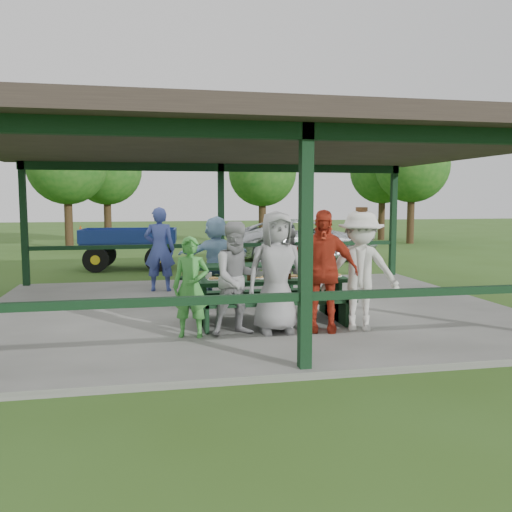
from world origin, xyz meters
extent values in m
plane|color=#34541A|center=(0.00, 0.00, 0.00)|extent=(90.00, 90.00, 0.00)
cube|color=slate|center=(0.00, 0.00, 0.05)|extent=(10.00, 8.00, 0.10)
cube|color=black|center=(0.00, -3.80, 1.60)|extent=(0.15, 0.15, 3.00)
cube|color=black|center=(-4.80, 3.80, 1.60)|extent=(0.15, 0.15, 3.00)
cube|color=black|center=(0.00, 3.80, 1.60)|extent=(0.15, 0.15, 3.00)
cube|color=black|center=(4.80, 3.80, 1.60)|extent=(0.15, 0.15, 3.00)
cube|color=black|center=(-2.40, -3.80, 1.00)|extent=(4.65, 0.10, 0.10)
cube|color=black|center=(2.40, -3.80, 1.00)|extent=(4.65, 0.10, 0.10)
cube|color=black|center=(-2.40, 3.80, 1.00)|extent=(4.65, 0.10, 0.10)
cube|color=black|center=(2.40, 3.80, 1.00)|extent=(4.65, 0.10, 0.10)
cube|color=black|center=(0.00, -3.80, 3.00)|extent=(9.80, 0.15, 0.20)
cube|color=black|center=(0.00, 3.80, 3.00)|extent=(9.80, 0.15, 0.20)
cube|color=#2F2622|center=(0.00, 0.00, 3.22)|extent=(10.60, 8.60, 0.24)
cube|color=black|center=(0.15, -1.20, 0.82)|extent=(2.66, 0.75, 0.06)
cube|color=black|center=(0.15, -1.75, 0.53)|extent=(2.66, 0.28, 0.05)
cube|color=black|center=(0.15, -0.65, 0.53)|extent=(2.66, 0.28, 0.05)
cube|color=black|center=(-1.00, -1.20, 0.47)|extent=(0.06, 0.70, 0.75)
cube|color=black|center=(1.30, -1.20, 0.47)|extent=(0.06, 0.70, 0.75)
cube|color=black|center=(-1.00, -1.20, 0.33)|extent=(0.06, 1.39, 0.45)
cube|color=black|center=(1.30, -1.20, 0.33)|extent=(0.06, 1.39, 0.45)
cube|color=black|center=(-0.09, 0.80, 0.82)|extent=(2.35, 0.75, 0.06)
cube|color=black|center=(-0.09, 0.25, 0.53)|extent=(2.35, 0.28, 0.05)
cube|color=black|center=(-0.09, 1.35, 0.53)|extent=(2.35, 0.28, 0.05)
cube|color=black|center=(-1.08, 0.80, 0.47)|extent=(0.06, 0.70, 0.75)
cube|color=black|center=(0.90, 0.80, 0.47)|extent=(0.06, 0.70, 0.75)
cube|color=black|center=(-1.08, 0.80, 0.33)|extent=(0.06, 1.39, 0.45)
cube|color=black|center=(0.90, 0.80, 0.33)|extent=(0.06, 1.39, 0.45)
cylinder|color=white|center=(-0.81, -1.20, 0.86)|extent=(0.22, 0.22, 0.01)
torus|color=#AC803D|center=(-0.85, -1.22, 0.88)|extent=(0.10, 0.10, 0.03)
torus|color=#AC803D|center=(-0.77, -1.22, 0.88)|extent=(0.10, 0.10, 0.03)
torus|color=#AC803D|center=(-0.81, -1.16, 0.88)|extent=(0.10, 0.10, 0.03)
cylinder|color=white|center=(-0.05, -1.20, 0.86)|extent=(0.22, 0.22, 0.01)
torus|color=#AC803D|center=(-0.09, -1.22, 0.88)|extent=(0.10, 0.10, 0.03)
torus|color=#AC803D|center=(-0.01, -1.22, 0.88)|extent=(0.10, 0.10, 0.03)
torus|color=#AC803D|center=(-0.05, -1.16, 0.88)|extent=(0.10, 0.10, 0.03)
cylinder|color=white|center=(0.58, -1.20, 0.86)|extent=(0.22, 0.22, 0.01)
torus|color=#AC803D|center=(0.54, -1.22, 0.88)|extent=(0.10, 0.10, 0.03)
torus|color=#AC803D|center=(0.62, -1.22, 0.88)|extent=(0.10, 0.10, 0.03)
torus|color=#AC803D|center=(0.58, -1.16, 0.88)|extent=(0.10, 0.10, 0.03)
cylinder|color=white|center=(1.34, -1.20, 0.86)|extent=(0.22, 0.22, 0.01)
torus|color=#AC803D|center=(1.30, -1.22, 0.88)|extent=(0.10, 0.10, 0.03)
torus|color=#AC803D|center=(1.38, -1.22, 0.88)|extent=(0.10, 0.10, 0.03)
torus|color=#AC803D|center=(1.34, -1.16, 0.88)|extent=(0.10, 0.10, 0.03)
cylinder|color=#381E0F|center=(-0.25, -1.38, 0.90)|extent=(0.06, 0.06, 0.10)
cylinder|color=#381E0F|center=(0.19, -1.38, 0.90)|extent=(0.06, 0.06, 0.10)
cylinder|color=#381E0F|center=(0.35, -1.38, 0.90)|extent=(0.06, 0.06, 0.10)
cylinder|color=#381E0F|center=(0.38, -1.38, 0.90)|extent=(0.06, 0.06, 0.10)
cylinder|color=#381E0F|center=(0.44, -1.38, 0.90)|extent=(0.06, 0.06, 0.10)
cone|color=white|center=(-0.89, -1.00, 0.90)|extent=(0.09, 0.09, 0.10)
cone|color=white|center=(-0.86, -1.00, 0.90)|extent=(0.09, 0.09, 0.10)
cone|color=white|center=(0.47, -1.00, 0.90)|extent=(0.09, 0.09, 0.10)
cone|color=white|center=(1.12, -1.00, 0.90)|extent=(0.09, 0.09, 0.10)
imported|color=green|center=(-1.26, -1.99, 0.87)|extent=(0.64, 0.50, 1.54)
imported|color=gray|center=(-0.53, -1.99, 0.98)|extent=(0.96, 0.81, 1.76)
imported|color=gray|center=(0.08, -1.97, 1.06)|extent=(0.96, 0.64, 1.92)
imported|color=#AE2D19|center=(0.81, -2.02, 1.07)|extent=(1.22, 0.77, 1.93)
imported|color=silver|center=(1.43, -2.08, 1.06)|extent=(1.40, 1.06, 1.92)
cylinder|color=#55341D|center=(1.43, -2.08, 1.96)|extent=(0.40, 0.40, 0.02)
cylinder|color=#55341D|center=(1.43, -2.08, 2.02)|extent=(0.24, 0.24, 0.11)
imported|color=#8CB4D9|center=(-0.43, 1.55, 0.97)|extent=(1.69, 0.90, 1.74)
imported|color=#3A4897|center=(-1.62, 2.34, 1.06)|extent=(0.76, 0.56, 1.92)
imported|color=gray|center=(1.24, 1.64, 0.82)|extent=(0.71, 0.56, 1.43)
imported|color=silver|center=(3.67, 8.59, 0.74)|extent=(5.56, 2.97, 1.49)
cube|color=navy|center=(-2.43, 7.32, 0.81)|extent=(2.96, 1.67, 0.12)
cube|color=navy|center=(-2.50, 6.62, 1.07)|extent=(2.84, 0.31, 0.41)
cube|color=navy|center=(-2.37, 8.03, 1.07)|extent=(2.84, 0.31, 0.41)
cube|color=navy|center=(-3.85, 7.45, 1.07)|extent=(0.19, 1.42, 0.41)
cube|color=navy|center=(-1.02, 7.20, 1.07)|extent=(0.19, 1.42, 0.41)
cylinder|color=black|center=(-3.41, 6.65, 0.39)|extent=(0.79, 0.25, 0.77)
cylinder|color=yellow|center=(-3.41, 6.65, 0.39)|extent=(0.30, 0.25, 0.28)
cylinder|color=black|center=(-3.28, 8.16, 0.39)|extent=(0.79, 0.25, 0.77)
cylinder|color=yellow|center=(-3.28, 8.16, 0.39)|extent=(0.30, 0.25, 0.28)
cylinder|color=black|center=(-1.59, 6.48, 0.39)|extent=(0.79, 0.25, 0.77)
cylinder|color=yellow|center=(-1.59, 6.48, 0.39)|extent=(0.30, 0.25, 0.28)
cylinder|color=black|center=(-1.46, 8.00, 0.39)|extent=(0.79, 0.25, 0.77)
cylinder|color=yellow|center=(-1.46, 8.00, 0.39)|extent=(0.30, 0.25, 0.28)
cube|color=navy|center=(-0.51, 7.15, 0.71)|extent=(1.02, 0.17, 0.08)
cone|color=#F2590C|center=(-3.90, 7.45, 1.17)|extent=(0.06, 0.41, 0.41)
cylinder|color=#322314|center=(-5.29, 15.17, 1.36)|extent=(0.36, 0.36, 2.72)
sphere|color=#1A5216|center=(-5.29, 15.17, 3.70)|extent=(3.48, 3.48, 3.48)
cylinder|color=#322314|center=(-3.76, 17.49, 1.33)|extent=(0.36, 0.36, 2.67)
sphere|color=#1A5216|center=(-3.76, 17.49, 3.63)|extent=(3.41, 3.41, 3.41)
cylinder|color=#322314|center=(3.66, 15.73, 1.28)|extent=(0.36, 0.36, 2.56)
sphere|color=#1A5216|center=(3.66, 15.73, 3.48)|extent=(3.27, 3.27, 3.27)
cylinder|color=#322314|center=(10.96, 14.67, 1.41)|extent=(0.36, 0.36, 2.82)
sphere|color=#1A5216|center=(10.96, 14.67, 3.84)|extent=(3.61, 3.61, 3.61)
cylinder|color=#322314|center=(10.60, 17.29, 1.36)|extent=(0.36, 0.36, 2.72)
sphere|color=#1A5216|center=(10.60, 17.29, 3.70)|extent=(3.48, 3.48, 3.48)
camera|label=1|loc=(-1.90, -10.13, 2.19)|focal=38.00mm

